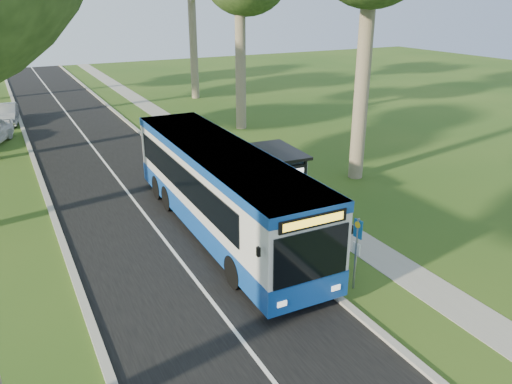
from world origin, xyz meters
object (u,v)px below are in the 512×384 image
Objects in this scene: bus_stop_sign at (357,246)px; bus_shelter at (286,169)px; bus at (221,190)px; litter_bin at (327,240)px; car_silver at (6,114)px.

bus_shelter reaches higher than bus_stop_sign.
bus is 6.10m from bus_stop_sign.
car_silver is (-9.40, 27.01, 0.26)m from litter_bin.
bus_shelter is 4.29m from litter_bin.
litter_bin is at bearing -94.88° from bus_shelter.
litter_bin is at bearing -49.34° from bus.
bus_stop_sign is at bearing -97.73° from bus_shelter.
bus is at bearing 129.92° from litter_bin.
bus reaches higher than car_silver.
bus_shelter is 3.56× the size of litter_bin.
bus is 3.43m from bus_shelter.
bus reaches higher than bus_stop_sign.
bus reaches higher than bus_shelter.
car_silver reaches higher than litter_bin.
bus_stop_sign is 0.56× the size of car_silver.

